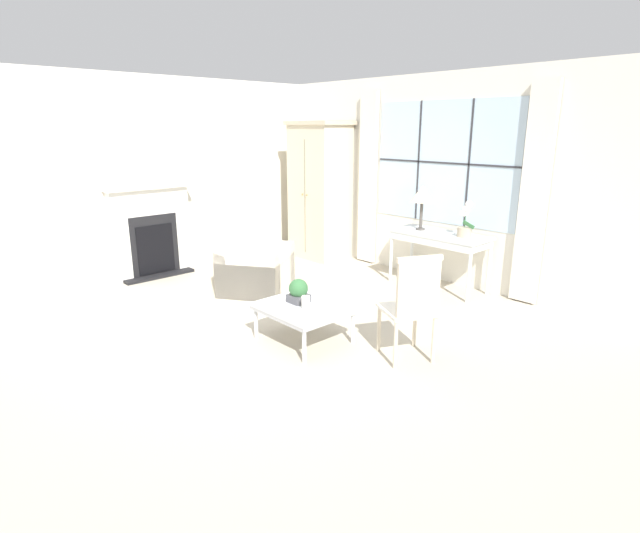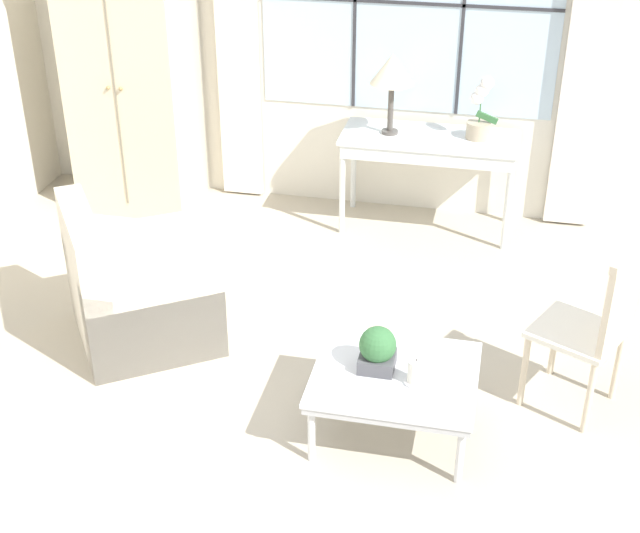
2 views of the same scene
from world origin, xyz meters
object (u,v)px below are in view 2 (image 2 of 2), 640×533
object	(u,v)px
side_chair_wooden	(598,320)
coffee_table	(395,379)
armchair_upholstered	(138,294)
pillar_candle	(416,373)
armoire	(131,71)
potted_orchid	(480,114)
console_table	(430,146)
potted_plant_small	(378,349)
table_lamp	(392,71)

from	to	relation	value
side_chair_wooden	coffee_table	size ratio (longest dim) A/B	1.21
armchair_upholstered	coffee_table	xyz separation A→B (m)	(1.68, -0.58, 0.04)
coffee_table	pillar_candle	xyz separation A→B (m)	(0.11, -0.07, 0.11)
side_chair_wooden	armoire	bearing A→B (deg)	149.47
pillar_candle	armchair_upholstered	bearing A→B (deg)	160.11
armchair_upholstered	pillar_candle	xyz separation A→B (m)	(1.79, -0.65, 0.15)
potted_orchid	coffee_table	distance (m)	2.58
side_chair_wooden	pillar_candle	world-z (taller)	side_chair_wooden
armoire	console_table	world-z (taller)	armoire
console_table	armchair_upholstered	world-z (taller)	armchair_upholstered
potted_plant_small	potted_orchid	bearing A→B (deg)	82.27
pillar_candle	table_lamp	bearing A→B (deg)	101.67
side_chair_wooden	pillar_candle	distance (m)	1.03
potted_plant_small	armchair_upholstered	bearing A→B (deg)	160.47
armoire	armchair_upholstered	world-z (taller)	armoire
armoire	potted_plant_small	size ratio (longest dim) A/B	8.99
pillar_candle	potted_plant_small	bearing A→B (deg)	157.51
armchair_upholstered	potted_plant_small	bearing A→B (deg)	-19.53
potted_orchid	potted_plant_small	distance (m)	2.54
coffee_table	pillar_candle	bearing A→B (deg)	-31.85
console_table	potted_orchid	bearing A→B (deg)	4.40
potted_plant_small	pillar_candle	distance (m)	0.24
table_lamp	side_chair_wooden	bearing A→B (deg)	-55.06
armoire	pillar_candle	world-z (taller)	armoire
coffee_table	potted_plant_small	size ratio (longest dim) A/B	3.50
coffee_table	potted_orchid	bearing A→B (deg)	84.62
potted_plant_small	pillar_candle	bearing A→B (deg)	-22.49
potted_orchid	armchair_upholstered	size ratio (longest dim) A/B	0.40
console_table	potted_orchid	size ratio (longest dim) A/B	2.81
table_lamp	coffee_table	world-z (taller)	table_lamp
side_chair_wooden	pillar_candle	xyz separation A→B (m)	(-0.90, -0.49, -0.13)
armoire	side_chair_wooden	bearing A→B (deg)	-30.53
table_lamp	pillar_candle	xyz separation A→B (m)	(0.52, -2.53, -0.78)
armoire	console_table	bearing A→B (deg)	0.76
console_table	pillar_candle	size ratio (longest dim) A/B	8.74
coffee_table	armoire	bearing A→B (deg)	134.71
console_table	potted_plant_small	bearing A→B (deg)	-89.78
armoire	potted_orchid	distance (m)	2.66
armoire	potted_orchid	world-z (taller)	armoire
potted_orchid	coffee_table	world-z (taller)	potted_orchid
console_table	coffee_table	size ratio (longest dim) A/B	1.53
side_chair_wooden	coffee_table	world-z (taller)	side_chair_wooden
armoire	armchair_upholstered	xyz separation A→B (m)	(0.74, -1.87, -0.80)
potted_orchid	armchair_upholstered	world-z (taller)	potted_orchid
armchair_upholstered	table_lamp	bearing A→B (deg)	56.02
armoire	table_lamp	world-z (taller)	armoire
potted_orchid	table_lamp	bearing A→B (deg)	-176.05
console_table	pillar_candle	bearing A→B (deg)	-85.02
potted_orchid	side_chair_wooden	bearing A→B (deg)	-69.55
armoire	potted_plant_small	world-z (taller)	armoire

